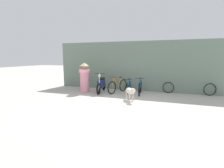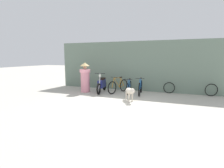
{
  "view_description": "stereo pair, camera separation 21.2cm",
  "coord_description": "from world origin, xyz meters",
  "px_view_note": "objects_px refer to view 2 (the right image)",
  "views": [
    {
      "loc": [
        2.34,
        -6.93,
        1.99
      ],
      "look_at": [
        -0.61,
        1.34,
        0.65
      ],
      "focal_mm": 28.0,
      "sensor_mm": 36.0,
      "label": 1
    },
    {
      "loc": [
        2.54,
        -6.85,
        1.99
      ],
      "look_at": [
        -0.61,
        1.34,
        0.65
      ],
      "focal_mm": 28.0,
      "sensor_mm": 36.0,
      "label": 2
    }
  ],
  "objects_px": {
    "bicycle_0": "(118,86)",
    "person_in_robes": "(85,77)",
    "spare_tire_left": "(169,88)",
    "bicycle_1": "(129,87)",
    "bicycle_2": "(140,88)",
    "motorcycle": "(102,84)",
    "stray_dog": "(130,91)",
    "spare_tire_right": "(211,90)"
  },
  "relations": [
    {
      "from": "stray_dog",
      "to": "person_in_robes",
      "type": "distance_m",
      "value": 3.2
    },
    {
      "from": "bicycle_2",
      "to": "bicycle_0",
      "type": "bearing_deg",
      "value": -98.18
    },
    {
      "from": "bicycle_1",
      "to": "spare_tire_right",
      "type": "xyz_separation_m",
      "value": [
        4.19,
        0.74,
        -0.02
      ]
    },
    {
      "from": "motorcycle",
      "to": "person_in_robes",
      "type": "height_order",
      "value": "person_in_robes"
    },
    {
      "from": "bicycle_0",
      "to": "spare_tire_right",
      "type": "relative_size",
      "value": 2.6
    },
    {
      "from": "spare_tire_left",
      "to": "spare_tire_right",
      "type": "bearing_deg",
      "value": -0.13
    },
    {
      "from": "bicycle_1",
      "to": "person_in_robes",
      "type": "relative_size",
      "value": 0.95
    },
    {
      "from": "bicycle_1",
      "to": "motorcycle",
      "type": "relative_size",
      "value": 0.83
    },
    {
      "from": "bicycle_0",
      "to": "stray_dog",
      "type": "distance_m",
      "value": 1.91
    },
    {
      "from": "bicycle_1",
      "to": "spare_tire_right",
      "type": "distance_m",
      "value": 4.25
    },
    {
      "from": "person_in_robes",
      "to": "stray_dog",
      "type": "bearing_deg",
      "value": 148.03
    },
    {
      "from": "bicycle_0",
      "to": "bicycle_1",
      "type": "relative_size",
      "value": 1.06
    },
    {
      "from": "motorcycle",
      "to": "spare_tire_right",
      "type": "height_order",
      "value": "motorcycle"
    },
    {
      "from": "spare_tire_right",
      "to": "bicycle_1",
      "type": "bearing_deg",
      "value": -170.01
    },
    {
      "from": "person_in_robes",
      "to": "spare_tire_right",
      "type": "xyz_separation_m",
      "value": [
        6.65,
        1.31,
        -0.54
      ]
    },
    {
      "from": "stray_dog",
      "to": "bicycle_0",
      "type": "bearing_deg",
      "value": -177.06
    },
    {
      "from": "bicycle_1",
      "to": "person_in_robes",
      "type": "distance_m",
      "value": 2.58
    },
    {
      "from": "bicycle_1",
      "to": "person_in_robes",
      "type": "bearing_deg",
      "value": -83.76
    },
    {
      "from": "bicycle_1",
      "to": "motorcycle",
      "type": "xyz_separation_m",
      "value": [
        -1.52,
        -0.36,
        0.12
      ]
    },
    {
      "from": "bicycle_2",
      "to": "motorcycle",
      "type": "xyz_separation_m",
      "value": [
        -2.19,
        -0.19,
        0.08
      ]
    },
    {
      "from": "bicycle_1",
      "to": "stray_dog",
      "type": "xyz_separation_m",
      "value": [
        0.5,
        -1.68,
        0.09
      ]
    },
    {
      "from": "motorcycle",
      "to": "spare_tire_left",
      "type": "distance_m",
      "value": 3.79
    },
    {
      "from": "bicycle_1",
      "to": "motorcycle",
      "type": "distance_m",
      "value": 1.56
    },
    {
      "from": "motorcycle",
      "to": "stray_dog",
      "type": "distance_m",
      "value": 2.41
    },
    {
      "from": "stray_dog",
      "to": "spare_tire_right",
      "type": "bearing_deg",
      "value": 90.8
    },
    {
      "from": "bicycle_0",
      "to": "person_in_robes",
      "type": "bearing_deg",
      "value": -57.4
    },
    {
      "from": "stray_dog",
      "to": "spare_tire_right",
      "type": "distance_m",
      "value": 4.4
    },
    {
      "from": "bicycle_2",
      "to": "stray_dog",
      "type": "relative_size",
      "value": 1.58
    },
    {
      "from": "bicycle_1",
      "to": "bicycle_2",
      "type": "height_order",
      "value": "bicycle_2"
    },
    {
      "from": "person_in_robes",
      "to": "spare_tire_right",
      "type": "distance_m",
      "value": 6.8
    },
    {
      "from": "spare_tire_left",
      "to": "bicycle_0",
      "type": "bearing_deg",
      "value": -162.35
    },
    {
      "from": "bicycle_1",
      "to": "spare_tire_right",
      "type": "bearing_deg",
      "value": 93.11
    },
    {
      "from": "spare_tire_left",
      "to": "person_in_robes",
      "type": "bearing_deg",
      "value": -163.95
    },
    {
      "from": "stray_dog",
      "to": "bicycle_1",
      "type": "bearing_deg",
      "value": 164.24
    },
    {
      "from": "motorcycle",
      "to": "person_in_robes",
      "type": "distance_m",
      "value": 1.06
    },
    {
      "from": "motorcycle",
      "to": "bicycle_1",
      "type": "bearing_deg",
      "value": 93.77
    },
    {
      "from": "bicycle_0",
      "to": "bicycle_2",
      "type": "bearing_deg",
      "value": 106.97
    },
    {
      "from": "bicycle_1",
      "to": "motorcycle",
      "type": "height_order",
      "value": "motorcycle"
    },
    {
      "from": "stray_dog",
      "to": "spare_tire_left",
      "type": "relative_size",
      "value": 1.73
    },
    {
      "from": "bicycle_1",
      "to": "person_in_robes",
      "type": "xyz_separation_m",
      "value": [
        -2.47,
        -0.57,
        0.52
      ]
    },
    {
      "from": "motorcycle",
      "to": "stray_dog",
      "type": "relative_size",
      "value": 1.79
    },
    {
      "from": "bicycle_0",
      "to": "person_in_robes",
      "type": "xyz_separation_m",
      "value": [
        -1.86,
        -0.45,
        0.49
      ]
    }
  ]
}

